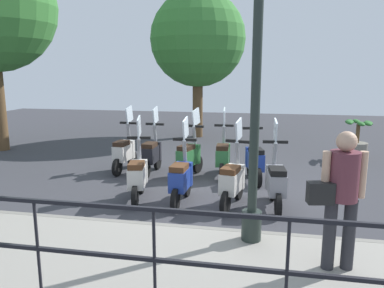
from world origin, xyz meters
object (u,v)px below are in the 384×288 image
(scooter_near_0, at_px, (276,182))
(scooter_near_1, at_px, (233,180))
(scooter_far_1, at_px, (223,156))
(scooter_far_4, at_px, (124,152))
(scooter_far_0, at_px, (254,160))
(pedestrian_with_bag, at_px, (341,191))
(tree_distant, at_px, (198,39))
(potted_palm, at_px, (357,143))
(scooter_near_3, at_px, (138,175))
(scooter_far_3, at_px, (152,153))
(scooter_far_2, at_px, (189,156))
(lamp_post_near, at_px, (256,94))
(scooter_near_2, at_px, (181,178))

(scooter_near_0, bearing_deg, scooter_near_1, 89.64)
(scooter_far_1, xyz_separation_m, scooter_far_4, (-0.02, 2.33, 0.00))
(scooter_near_0, xyz_separation_m, scooter_far_0, (1.55, 0.40, 0.00))
(scooter_far_1, bearing_deg, pedestrian_with_bag, -159.56)
(tree_distant, bearing_deg, scooter_far_4, 170.08)
(potted_palm, bearing_deg, scooter_far_4, 112.79)
(tree_distant, relative_size, scooter_near_3, 3.30)
(scooter_far_4, bearing_deg, pedestrian_with_bag, -130.14)
(scooter_far_3, bearing_deg, scooter_near_1, -130.07)
(potted_palm, distance_m, scooter_far_1, 4.14)
(pedestrian_with_bag, height_order, scooter_far_2, pedestrian_with_bag)
(scooter_far_0, bearing_deg, scooter_far_2, 73.59)
(potted_palm, relative_size, scooter_near_0, 0.69)
(scooter_far_0, bearing_deg, lamp_post_near, 167.00)
(scooter_near_0, bearing_deg, scooter_far_1, 26.06)
(tree_distant, distance_m, scooter_far_1, 5.98)
(scooter_far_1, bearing_deg, scooter_near_3, 141.37)
(pedestrian_with_bag, distance_m, scooter_near_1, 2.62)
(tree_distant, distance_m, scooter_near_2, 7.55)
(tree_distant, height_order, scooter_near_1, tree_distant)
(pedestrian_with_bag, distance_m, scooter_near_0, 2.38)
(pedestrian_with_bag, bearing_deg, tree_distant, 8.90)
(scooter_near_3, relative_size, scooter_far_4, 1.00)
(lamp_post_near, relative_size, scooter_near_1, 2.83)
(scooter_near_1, distance_m, scooter_far_2, 2.01)
(scooter_far_3, bearing_deg, scooter_far_4, 86.05)
(tree_distant, xyz_separation_m, potted_palm, (-2.61, -4.84, -2.97))
(scooter_near_2, distance_m, scooter_near_3, 0.82)
(lamp_post_near, bearing_deg, potted_palm, -24.16)
(scooter_far_2, bearing_deg, lamp_post_near, -139.17)
(pedestrian_with_bag, height_order, scooter_near_3, pedestrian_with_bag)
(scooter_far_1, bearing_deg, scooter_far_0, -113.81)
(scooter_near_2, xyz_separation_m, scooter_near_3, (0.02, 0.82, 0.00))
(lamp_post_near, relative_size, tree_distant, 0.86)
(tree_distant, relative_size, scooter_near_1, 3.30)
(pedestrian_with_bag, distance_m, scooter_far_3, 5.23)
(scooter_near_2, distance_m, scooter_far_2, 1.70)
(scooter_near_1, bearing_deg, scooter_near_3, 101.64)
(potted_palm, relative_size, scooter_far_3, 0.69)
(pedestrian_with_bag, bearing_deg, scooter_far_3, 29.92)
(scooter_near_3, distance_m, scooter_far_1, 2.33)
(scooter_far_0, relative_size, scooter_far_1, 1.00)
(scooter_far_3, bearing_deg, tree_distant, -0.44)
(scooter_far_3, bearing_deg, scooter_far_0, -92.91)
(scooter_near_1, height_order, scooter_near_2, same)
(lamp_post_near, relative_size, scooter_near_2, 2.83)
(scooter_far_1, height_order, scooter_far_3, same)
(lamp_post_near, bearing_deg, scooter_far_3, 35.35)
(scooter_near_0, xyz_separation_m, scooter_far_2, (1.61, 1.85, 0.00))
(lamp_post_near, bearing_deg, scooter_near_0, -12.20)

